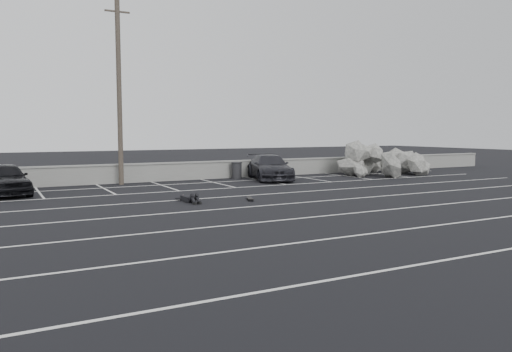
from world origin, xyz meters
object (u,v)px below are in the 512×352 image
riprap_pile (387,164)px  skateboard (250,199)px  trash_bin (237,170)px  car_left (5,179)px  person (187,196)px  utility_pole (119,92)px  car_right (269,167)px

riprap_pile → skateboard: 15.21m
trash_bin → skateboard: (-3.63, -8.78, -0.43)m
car_left → trash_bin: (12.56, 2.07, -0.22)m
car_left → person: 8.71m
car_left → riprap_pile: (22.56, -0.01, -0.07)m
person → riprap_pile: bearing=18.4°
riprap_pile → trash_bin: bearing=168.3°
utility_pole → trash_bin: size_ratio=9.75×
car_left → person: (6.54, -5.74, -0.52)m
trash_bin → skateboard: trash_bin is taller
car_left → skateboard: bearing=-45.3°
skateboard → riprap_pile: bearing=46.1°
car_left → utility_pole: 7.26m
car_right → utility_pole: 9.46m
car_left → utility_pole: size_ratio=0.44×
utility_pole → trash_bin: (6.94, 0.16, -4.41)m
car_left → skateboard: (8.92, -6.71, -0.66)m
utility_pole → person: utility_pole is taller
utility_pole → trash_bin: 8.22m
riprap_pile → person: 17.03m
person → trash_bin: bearing=51.1°
car_left → riprap_pile: 22.56m
car_left → person: car_left is taller
car_left → trash_bin: size_ratio=4.31×
riprap_pile → car_right: bearing=176.0°
trash_bin → person: trash_bin is taller
car_left → car_right: car_right is taller
riprap_pile → car_left: bearing=180.0°
car_left → riprap_pile: size_ratio=0.70×
person → utility_pole: bearing=95.6°
car_left → utility_pole: (5.61, 1.91, 4.18)m
car_left → riprap_pile: riprap_pile is taller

